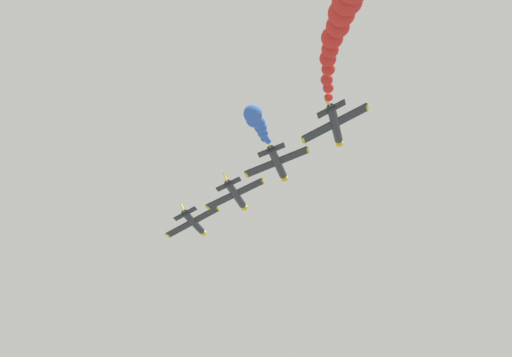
# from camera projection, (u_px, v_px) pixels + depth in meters

# --- Properties ---
(airplane_lead) EXTENTS (8.77, 10.35, 4.47)m
(airplane_lead) POSITION_uv_depth(u_px,v_px,m) (194.00, 222.00, 105.38)
(airplane_lead) COLOR #23282D
(airplane_left_inner) EXTENTS (8.96, 10.35, 4.01)m
(airplane_left_inner) POSITION_uv_depth(u_px,v_px,m) (236.00, 195.00, 97.82)
(airplane_left_inner) COLOR #23282D
(airplane_right_inner) EXTENTS (9.18, 10.35, 3.48)m
(airplane_right_inner) POSITION_uv_depth(u_px,v_px,m) (277.00, 163.00, 90.39)
(airplane_right_inner) COLOR #23282D
(smoke_trail_right_inner) EXTENTS (2.30, 11.17, 2.73)m
(smoke_trail_right_inner) POSITION_uv_depth(u_px,v_px,m) (257.00, 121.00, 77.53)
(smoke_trail_right_inner) COLOR blue
(airplane_left_outer) EXTENTS (8.85, 10.35, 4.30)m
(airplane_left_outer) POSITION_uv_depth(u_px,v_px,m) (335.00, 125.00, 83.36)
(airplane_left_outer) COLOR #23282D
(smoke_trail_left_outer) EXTENTS (6.49, 23.37, 4.00)m
(smoke_trail_left_outer) POSITION_uv_depth(u_px,v_px,m) (341.00, 21.00, 61.39)
(smoke_trail_left_outer) COLOR red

